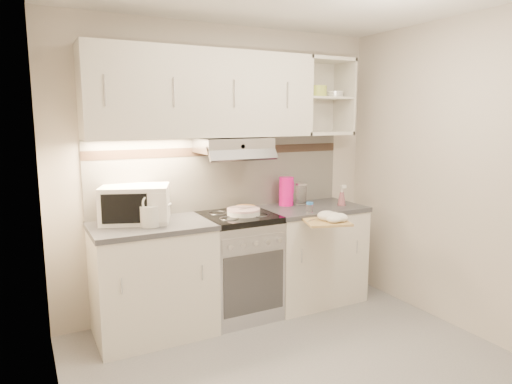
{
  "coord_description": "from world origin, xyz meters",
  "views": [
    {
      "loc": [
        -1.63,
        -2.33,
        1.72
      ],
      "look_at": [
        0.09,
        0.95,
        1.11
      ],
      "focal_mm": 32.0,
      "sensor_mm": 36.0,
      "label": 1
    }
  ],
  "objects_px": {
    "watering_can": "(151,215)",
    "glass_jar": "(301,194)",
    "electric_range": "(239,265)",
    "pink_pitcher": "(286,191)",
    "cutting_board": "(327,222)",
    "spray_bottle": "(342,197)",
    "plate_stack": "(244,212)",
    "microwave": "(136,204)"
  },
  "relations": [
    {
      "from": "watering_can",
      "to": "glass_jar",
      "type": "bearing_deg",
      "value": -14.38
    },
    {
      "from": "plate_stack",
      "to": "glass_jar",
      "type": "height_order",
      "value": "glass_jar"
    },
    {
      "from": "electric_range",
      "to": "watering_can",
      "type": "xyz_separation_m",
      "value": [
        -0.77,
        -0.08,
        0.54
      ]
    },
    {
      "from": "pink_pitcher",
      "to": "glass_jar",
      "type": "xyz_separation_m",
      "value": [
        0.14,
        -0.04,
        -0.03
      ]
    },
    {
      "from": "microwave",
      "to": "pink_pitcher",
      "type": "height_order",
      "value": "microwave"
    },
    {
      "from": "plate_stack",
      "to": "spray_bottle",
      "type": "distance_m",
      "value": 0.99
    },
    {
      "from": "watering_can",
      "to": "glass_jar",
      "type": "distance_m",
      "value": 1.49
    },
    {
      "from": "pink_pitcher",
      "to": "cutting_board",
      "type": "height_order",
      "value": "pink_pitcher"
    },
    {
      "from": "electric_range",
      "to": "pink_pitcher",
      "type": "relative_size",
      "value": 3.37
    },
    {
      "from": "electric_range",
      "to": "glass_jar",
      "type": "bearing_deg",
      "value": 8.9
    },
    {
      "from": "cutting_board",
      "to": "pink_pitcher",
      "type": "bearing_deg",
      "value": 108.92
    },
    {
      "from": "electric_range",
      "to": "cutting_board",
      "type": "relative_size",
      "value": 2.6
    },
    {
      "from": "watering_can",
      "to": "cutting_board",
      "type": "bearing_deg",
      "value": -38.3
    },
    {
      "from": "electric_range",
      "to": "spray_bottle",
      "type": "relative_size",
      "value": 4.36
    },
    {
      "from": "cutting_board",
      "to": "glass_jar",
      "type": "bearing_deg",
      "value": 95.42
    },
    {
      "from": "electric_range",
      "to": "spray_bottle",
      "type": "xyz_separation_m",
      "value": [
        1.02,
        -0.1,
        0.53
      ]
    },
    {
      "from": "microwave",
      "to": "cutting_board",
      "type": "relative_size",
      "value": 1.76
    },
    {
      "from": "watering_can",
      "to": "glass_jar",
      "type": "xyz_separation_m",
      "value": [
        1.48,
        0.19,
        0.02
      ]
    },
    {
      "from": "watering_can",
      "to": "glass_jar",
      "type": "height_order",
      "value": "watering_can"
    },
    {
      "from": "spray_bottle",
      "to": "pink_pitcher",
      "type": "bearing_deg",
      "value": 164.37
    },
    {
      "from": "spray_bottle",
      "to": "cutting_board",
      "type": "relative_size",
      "value": 0.6
    },
    {
      "from": "microwave",
      "to": "watering_can",
      "type": "xyz_separation_m",
      "value": [
        0.07,
        -0.19,
        -0.06
      ]
    },
    {
      "from": "microwave",
      "to": "glass_jar",
      "type": "xyz_separation_m",
      "value": [
        1.54,
        -0.0,
        -0.04
      ]
    },
    {
      "from": "pink_pitcher",
      "to": "cutting_board",
      "type": "xyz_separation_m",
      "value": [
        0.01,
        -0.62,
        -0.16
      ]
    },
    {
      "from": "pink_pitcher",
      "to": "plate_stack",
      "type": "bearing_deg",
      "value": -162.96
    },
    {
      "from": "microwave",
      "to": "pink_pitcher",
      "type": "xyz_separation_m",
      "value": [
        1.4,
        0.03,
        -0.01
      ]
    },
    {
      "from": "electric_range",
      "to": "pink_pitcher",
      "type": "bearing_deg",
      "value": 14.54
    },
    {
      "from": "glass_jar",
      "to": "spray_bottle",
      "type": "relative_size",
      "value": 1.0
    },
    {
      "from": "microwave",
      "to": "plate_stack",
      "type": "distance_m",
      "value": 0.89
    },
    {
      "from": "plate_stack",
      "to": "spray_bottle",
      "type": "bearing_deg",
      "value": -3.57
    },
    {
      "from": "pink_pitcher",
      "to": "watering_can",
      "type": "bearing_deg",
      "value": -172.65
    },
    {
      "from": "watering_can",
      "to": "electric_range",
      "type": "bearing_deg",
      "value": -15.93
    },
    {
      "from": "plate_stack",
      "to": "spray_bottle",
      "type": "xyz_separation_m",
      "value": [
        0.99,
        -0.06,
        0.05
      ]
    },
    {
      "from": "electric_range",
      "to": "glass_jar",
      "type": "xyz_separation_m",
      "value": [
        0.71,
        0.11,
        0.55
      ]
    },
    {
      "from": "microwave",
      "to": "plate_stack",
      "type": "height_order",
      "value": "microwave"
    },
    {
      "from": "microwave",
      "to": "plate_stack",
      "type": "relative_size",
      "value": 2.17
    },
    {
      "from": "microwave",
      "to": "cutting_board",
      "type": "distance_m",
      "value": 1.54
    },
    {
      "from": "watering_can",
      "to": "cutting_board",
      "type": "xyz_separation_m",
      "value": [
        1.34,
        -0.4,
        -0.12
      ]
    },
    {
      "from": "watering_can",
      "to": "pink_pitcher",
      "type": "xyz_separation_m",
      "value": [
        1.33,
        0.22,
        0.05
      ]
    },
    {
      "from": "electric_range",
      "to": "pink_pitcher",
      "type": "xyz_separation_m",
      "value": [
        0.57,
        0.15,
        0.58
      ]
    },
    {
      "from": "watering_can",
      "to": "spray_bottle",
      "type": "distance_m",
      "value": 1.79
    },
    {
      "from": "electric_range",
      "to": "cutting_board",
      "type": "xyz_separation_m",
      "value": [
        0.57,
        -0.48,
        0.42
      ]
    }
  ]
}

